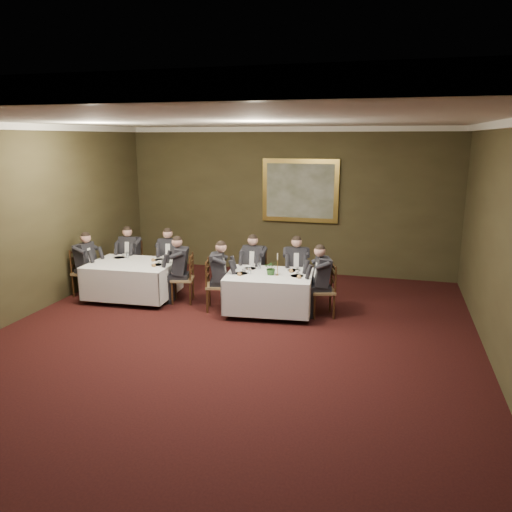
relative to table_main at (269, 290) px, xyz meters
The scene contains 27 objects.
ground 2.00m from the table_main, 99.18° to the right, with size 10.00×10.00×0.00m, color black.
ceiling 3.62m from the table_main, 99.18° to the right, with size 8.00×10.00×0.10m, color silver.
back_wall 3.35m from the table_main, 95.79° to the left, with size 8.00×0.10×3.50m, color #37301B.
crown_molding 3.57m from the table_main, 99.18° to the right, with size 8.00×10.00×0.12m.
table_main is the anchor object (origin of this frame).
table_second 2.91m from the table_main, behind, with size 1.79×1.41×0.67m.
chair_main_backleft 0.94m from the table_main, 123.29° to the left, with size 0.47×0.45×1.00m.
diner_main_backleft 0.92m from the table_main, 123.72° to the left, with size 0.44×0.50×1.35m.
chair_main_backright 0.94m from the table_main, 68.32° to the left, with size 0.51×0.50×1.00m.
diner_main_backright 0.92m from the table_main, 67.93° to the left, with size 0.48×0.55×1.35m.
chair_main_endleft 1.03m from the table_main, behind, with size 0.51×0.53×1.00m.
diner_main_endleft 1.01m from the table_main, behind, with size 0.56×0.51×1.35m.
chair_main_endright 1.03m from the table_main, ahead, with size 0.53×0.55×1.00m.
diner_main_endright 1.01m from the table_main, ahead, with size 0.58×0.53×1.35m.
chair_sec_backleft 3.55m from the table_main, 164.58° to the left, with size 0.45×0.44×1.00m.
diner_sec_backleft 3.55m from the table_main, 164.76° to the left, with size 0.43×0.49×1.35m.
chair_sec_backright 2.70m from the table_main, 158.30° to the left, with size 0.52×0.51×1.00m.
diner_sec_backright 2.69m from the table_main, 158.50° to the left, with size 0.50×0.56×1.35m.
chair_sec_endright 1.84m from the table_main, behind, with size 0.51×0.53×1.00m.
diner_sec_endright 1.84m from the table_main, behind, with size 0.56×0.50×1.35m.
chair_sec_endleft 4.00m from the table_main, behind, with size 0.43×0.45×1.00m.
diner_sec_endleft 3.99m from the table_main, behind, with size 0.49×0.43×1.35m.
centerpiece 0.46m from the table_main, 39.60° to the right, with size 0.26×0.22×0.29m, color #2D5926.
candlestick 0.50m from the table_main, 16.39° to the right, with size 0.06×0.06×0.43m.
place_setting_table_main 0.62m from the table_main, 142.22° to the left, with size 0.33×0.31×0.14m.
place_setting_table_second 3.39m from the table_main, behind, with size 0.33×0.31×0.14m.
painting 3.39m from the table_main, 90.00° to the left, with size 1.83×0.09×1.50m.
Camera 1 is at (2.47, -6.81, 3.25)m, focal length 35.00 mm.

